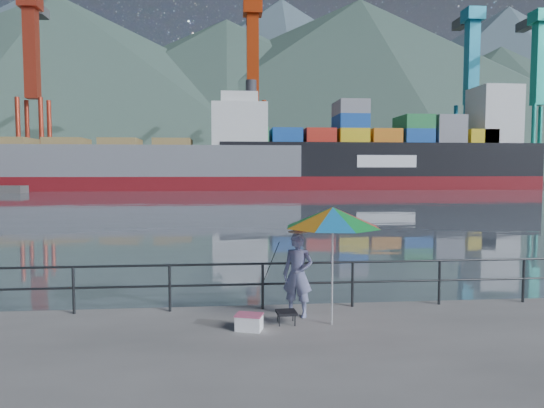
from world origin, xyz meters
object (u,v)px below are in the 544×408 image
(cooler_bag, at_px, (249,323))
(bulk_carrier, at_px, (146,164))
(container_ship, at_px, (388,154))
(fisherman, at_px, (298,275))
(beach_umbrella, at_px, (333,217))

(cooler_bag, height_order, bulk_carrier, bulk_carrier)
(bulk_carrier, bearing_deg, container_ship, 0.60)
(fisherman, bearing_deg, container_ship, 93.93)
(beach_umbrella, relative_size, bulk_carrier, 0.04)
(fisherman, height_order, beach_umbrella, beach_umbrella)
(fisherman, bearing_deg, beach_umbrella, -22.01)
(bulk_carrier, bearing_deg, beach_umbrella, -77.95)
(fisherman, xyz_separation_m, bulk_carrier, (-14.94, 72.13, 3.21))
(bulk_carrier, distance_m, container_ship, 41.20)
(beach_umbrella, bearing_deg, container_ship, 70.70)
(fisherman, height_order, container_ship, container_ship)
(beach_umbrella, xyz_separation_m, bulk_carrier, (-15.53, 72.74, 1.96))
(cooler_bag, height_order, container_ship, container_ship)
(beach_umbrella, height_order, container_ship, container_ship)
(container_ship, bearing_deg, cooler_bag, -110.39)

